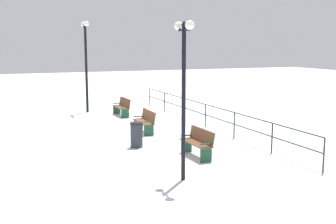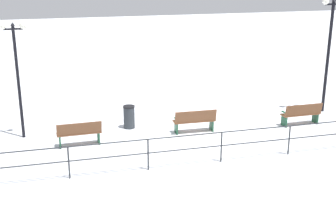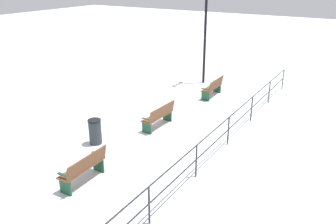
# 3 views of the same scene
# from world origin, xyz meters

# --- Properties ---
(ground_plane) EXTENTS (80.00, 80.00, 0.00)m
(ground_plane) POSITION_xyz_m (0.00, 0.00, 0.00)
(ground_plane) COLOR white
(ground_plane) RESTS_ON ground
(bench_nearest) EXTENTS (0.55, 1.63, 0.92)m
(bench_nearest) POSITION_xyz_m (-0.22, -4.40, 0.49)
(bench_nearest) COLOR brown
(bench_nearest) RESTS_ON ground
(bench_second) EXTENTS (0.55, 1.64, 0.93)m
(bench_second) POSITION_xyz_m (0.07, 0.00, 0.49)
(bench_second) COLOR brown
(bench_second) RESTS_ON ground
(bench_third) EXTENTS (0.54, 1.59, 0.93)m
(bench_third) POSITION_xyz_m (-0.22, 4.40, 0.50)
(bench_third) COLOR brown
(bench_third) RESTS_ON ground
(lamppost_near) EXTENTS (0.28, 1.04, 4.89)m
(lamppost_near) POSITION_xyz_m (1.21, -6.29, 3.30)
(lamppost_near) COLOR black
(lamppost_near) RESTS_ON ground
(lamppost_middle) EXTENTS (0.25, 0.93, 4.29)m
(lamppost_middle) POSITION_xyz_m (1.21, 6.37, 2.92)
(lamppost_middle) COLOR black
(lamppost_middle) RESTS_ON ground
(waterfront_railing) EXTENTS (0.05, 14.75, 1.05)m
(waterfront_railing) POSITION_xyz_m (-2.78, 0.00, 0.72)
(waterfront_railing) COLOR #26282D
(waterfront_railing) RESTS_ON ground
(trash_bin) EXTENTS (0.46, 0.46, 0.91)m
(trash_bin) POSITION_xyz_m (1.23, 2.35, 0.46)
(trash_bin) COLOR #2D3338
(trash_bin) RESTS_ON ground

